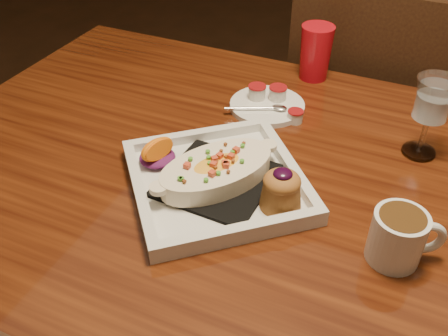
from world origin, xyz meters
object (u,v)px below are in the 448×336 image
at_px(coffee_mug, 399,236).
at_px(red_tumbler, 315,53).
at_px(table, 301,231).
at_px(chair_far, 361,125).
at_px(saucer, 266,103).
at_px(plate, 222,177).
at_px(goblet, 433,104).

xyz_separation_m(coffee_mug, red_tumbler, (-0.27, 0.49, 0.02)).
relative_size(table, chair_far, 1.61).
height_order(saucer, red_tumbler, red_tumbler).
height_order(chair_far, plate, chair_far).
distance_m(plate, saucer, 0.28).
distance_m(coffee_mug, red_tumbler, 0.56).
bearing_deg(coffee_mug, red_tumbler, 94.87).
bearing_deg(red_tumbler, table, -74.95).
relative_size(table, coffee_mug, 14.13).
xyz_separation_m(coffee_mug, saucer, (-0.32, 0.32, -0.03)).
height_order(chair_far, goblet, chair_far).
bearing_deg(table, saucer, 125.01).
bearing_deg(goblet, table, -129.51).
xyz_separation_m(chair_far, saucer, (-0.16, -0.40, 0.25)).
distance_m(table, coffee_mug, 0.23).
bearing_deg(red_tumbler, goblet, -38.04).
bearing_deg(saucer, chair_far, 68.33).
distance_m(table, chair_far, 0.65).
xyz_separation_m(chair_far, goblet, (0.16, -0.44, 0.35)).
bearing_deg(saucer, goblet, -6.45).
relative_size(chair_far, goblet, 6.03).
distance_m(table, red_tumbler, 0.44).
height_order(goblet, red_tumbler, goblet).
bearing_deg(chair_far, table, 90.00).
distance_m(plate, red_tumbler, 0.46).
height_order(chair_far, red_tumbler, chair_far).
relative_size(chair_far, plate, 2.35).
bearing_deg(chair_far, red_tumbler, 64.90).
height_order(table, plate, plate).
height_order(table, red_tumbler, red_tumbler).
relative_size(plate, goblet, 2.57).
bearing_deg(plate, table, -18.96).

